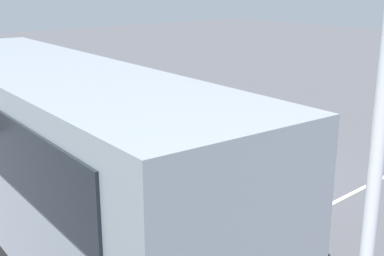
{
  "coord_description": "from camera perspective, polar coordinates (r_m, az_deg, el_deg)",
  "views": [
    {
      "loc": [
        -8.78,
        8.41,
        4.63
      ],
      "look_at": [
        0.64,
        0.47,
        1.1
      ],
      "focal_mm": 47.87,
      "sensor_mm": 36.0,
      "label": 1
    }
  ],
  "objects": [
    {
      "name": "bay_line_a",
      "position": [
        12.77,
        18.8,
        -6.16
      ],
      "size": [
        0.3,
        4.59,
        0.01
      ],
      "color": "white",
      "rests_on": "ground_plane"
    },
    {
      "name": "spectator_far_left",
      "position": [
        10.09,
        1.51,
        -4.71
      ],
      "size": [
        0.58,
        0.34,
        1.78
      ],
      "color": "#473823",
      "rests_on": "ground_plane"
    },
    {
      "name": "parked_motorcycle_silver",
      "position": [
        8.93,
        9.27,
        -11.91
      ],
      "size": [
        2.03,
        0.71,
        0.99
      ],
      "color": "black",
      "rests_on": "ground_plane"
    },
    {
      "name": "bay_line_c",
      "position": [
        16.18,
        1.55,
        -0.63
      ],
      "size": [
        0.3,
        4.58,
        0.01
      ],
      "color": "white",
      "rests_on": "ground_plane"
    },
    {
      "name": "traffic_cone",
      "position": [
        15.3,
        1.74,
        -0.44
      ],
      "size": [
        0.34,
        0.34,
        0.63
      ],
      "color": "orange",
      "rests_on": "ground_plane"
    },
    {
      "name": "spectator_left",
      "position": [
        11.08,
        -0.77,
        -2.66
      ],
      "size": [
        0.58,
        0.34,
        1.81
      ],
      "color": "black",
      "rests_on": "ground_plane"
    },
    {
      "name": "tour_bus",
      "position": [
        9.44,
        -14.77,
        -3.0
      ],
      "size": [
        10.13,
        3.07,
        3.25
      ],
      "color": "#8C939E",
      "rests_on": "ground_plane"
    },
    {
      "name": "stunt_motorcycle",
      "position": [
        16.82,
        -1.11,
        2.16
      ],
      "size": [
        1.97,
        0.9,
        1.23
      ],
      "color": "black",
      "rests_on": "ground_plane"
    },
    {
      "name": "spectator_centre",
      "position": [
        11.5,
        -4.62,
        -2.2
      ],
      "size": [
        0.58,
        0.36,
        1.75
      ],
      "color": "black",
      "rests_on": "ground_plane"
    },
    {
      "name": "bay_line_b",
      "position": [
        14.3,
        9.13,
        -3.11
      ],
      "size": [
        0.3,
        4.64,
        0.01
      ],
      "color": "white",
      "rests_on": "ground_plane"
    },
    {
      "name": "ground_plane",
      "position": [
        13.0,
        3.41,
        -4.9
      ],
      "size": [
        80.0,
        80.0,
        0.0
      ],
      "primitive_type": "plane",
      "color": "#4C4C51"
    }
  ]
}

